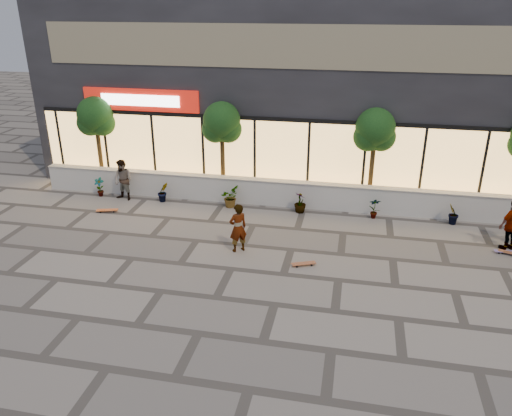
% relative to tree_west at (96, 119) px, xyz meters
% --- Properties ---
extents(ground, '(80.00, 80.00, 0.00)m').
position_rel_tree_west_xyz_m(ground, '(9.00, -7.70, -2.99)').
color(ground, gray).
rests_on(ground, ground).
extents(planter_wall, '(22.00, 0.42, 1.04)m').
position_rel_tree_west_xyz_m(planter_wall, '(9.00, -0.70, -2.46)').
color(planter_wall, silver).
rests_on(planter_wall, ground).
extents(retail_building, '(24.00, 9.17, 8.50)m').
position_rel_tree_west_xyz_m(retail_building, '(9.00, 4.79, 1.26)').
color(retail_building, black).
rests_on(retail_building, ground).
extents(shrub_a, '(0.43, 0.29, 0.81)m').
position_rel_tree_west_xyz_m(shrub_a, '(0.50, -1.25, -2.58)').
color(shrub_a, '#103414').
rests_on(shrub_a, ground).
extents(shrub_b, '(0.57, 0.57, 0.81)m').
position_rel_tree_west_xyz_m(shrub_b, '(3.30, -1.25, -2.58)').
color(shrub_b, '#103414').
rests_on(shrub_b, ground).
extents(shrub_c, '(0.68, 0.77, 0.81)m').
position_rel_tree_west_xyz_m(shrub_c, '(6.10, -1.25, -2.58)').
color(shrub_c, '#103414').
rests_on(shrub_c, ground).
extents(shrub_d, '(0.64, 0.64, 0.81)m').
position_rel_tree_west_xyz_m(shrub_d, '(8.90, -1.25, -2.58)').
color(shrub_d, '#103414').
rests_on(shrub_d, ground).
extents(shrub_e, '(0.46, 0.35, 0.81)m').
position_rel_tree_west_xyz_m(shrub_e, '(11.70, -1.25, -2.58)').
color(shrub_e, '#103414').
rests_on(shrub_e, ground).
extents(shrub_f, '(0.55, 0.57, 0.81)m').
position_rel_tree_west_xyz_m(shrub_f, '(14.50, -1.25, -2.58)').
color(shrub_f, '#103414').
rests_on(shrub_f, ground).
extents(tree_west, '(1.60, 1.50, 3.92)m').
position_rel_tree_west_xyz_m(tree_west, '(0.00, 0.00, 0.00)').
color(tree_west, '#402D17').
rests_on(tree_west, ground).
extents(tree_midwest, '(1.60, 1.50, 3.92)m').
position_rel_tree_west_xyz_m(tree_midwest, '(5.50, 0.00, 0.00)').
color(tree_midwest, '#402D17').
rests_on(tree_midwest, ground).
extents(tree_mideast, '(1.60, 1.50, 3.92)m').
position_rel_tree_west_xyz_m(tree_mideast, '(11.50, 0.00, 0.00)').
color(tree_mideast, '#402D17').
rests_on(tree_mideast, ground).
extents(skater_center, '(0.72, 0.68, 1.65)m').
position_rel_tree_west_xyz_m(skater_center, '(7.31, -4.86, -2.16)').
color(skater_center, silver).
rests_on(skater_center, ground).
extents(skater_left, '(0.95, 0.82, 1.69)m').
position_rel_tree_west_xyz_m(skater_left, '(1.68, -1.40, -2.14)').
color(skater_left, tan).
rests_on(skater_left, ground).
extents(skater_right_near, '(1.11, 0.92, 1.77)m').
position_rel_tree_west_xyz_m(skater_right_near, '(16.00, -2.95, -2.10)').
color(skater_right_near, silver).
rests_on(skater_right_near, ground).
extents(skateboard_center, '(0.78, 0.48, 0.09)m').
position_rel_tree_west_xyz_m(skateboard_center, '(9.53, -5.42, -2.91)').
color(skateboard_center, brown).
rests_on(skateboard_center, ground).
extents(skateboard_left, '(0.85, 0.43, 0.10)m').
position_rel_tree_west_xyz_m(skateboard_left, '(1.57, -2.76, -2.90)').
color(skateboard_left, '#D85B28').
rests_on(skateboard_left, ground).
extents(skateboard_right_near, '(0.76, 0.44, 0.09)m').
position_rel_tree_west_xyz_m(skateboard_right_near, '(16.00, -3.37, -2.91)').
color(skateboard_right_near, brown).
rests_on(skateboard_right_near, ground).
extents(skateboard_right_far, '(0.71, 0.22, 0.08)m').
position_rel_tree_west_xyz_m(skateboard_right_far, '(15.87, -3.29, -2.92)').
color(skateboard_right_far, '#63549B').
rests_on(skateboard_right_far, ground).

